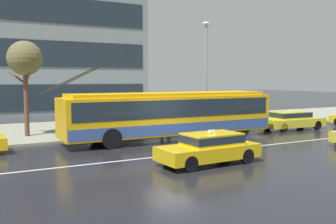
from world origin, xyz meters
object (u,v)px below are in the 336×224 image
object	(u,v)px
street_lamp	(206,66)
pedestrian_walking_past	(118,108)
pedestrian_approaching_curb	(203,103)
taxi_oncoming_near	(210,147)
bus_shelter	(116,103)
taxi_ahead_of_bus	(292,119)
pedestrian_waiting_by_pole	(170,104)
street_tree_bare	(25,60)
trolleybus	(171,114)
pedestrian_at_shelter	(161,106)

from	to	relation	value
street_lamp	pedestrian_walking_past	bearing A→B (deg)	177.34
pedestrian_approaching_curb	taxi_oncoming_near	bearing A→B (deg)	-121.93
taxi_oncoming_near	pedestrian_approaching_curb	distance (m)	11.46
taxi_oncoming_near	street_lamp	bearing A→B (deg)	57.14
bus_shelter	pedestrian_walking_past	xyz separation A→B (m)	(-0.14, -0.69, -0.24)
pedestrian_walking_past	street_lamp	xyz separation A→B (m)	(6.32, -0.29, 2.65)
taxi_ahead_of_bus	pedestrian_waiting_by_pole	size ratio (longest dim) A/B	2.31
street_lamp	street_tree_bare	world-z (taller)	street_lamp
taxi_oncoming_near	trolleybus	bearing A→B (deg)	75.82
pedestrian_at_shelter	pedestrian_waiting_by_pole	distance (m)	2.98
pedestrian_at_shelter	pedestrian_walking_past	xyz separation A→B (m)	(-2.47, 1.09, -0.09)
pedestrian_waiting_by_pole	street_lamp	distance (m)	3.64
taxi_ahead_of_bus	pedestrian_waiting_by_pole	distance (m)	8.53
taxi_oncoming_near	street_tree_bare	xyz separation A→B (m)	(-5.70, 10.62, 3.90)
street_tree_bare	pedestrian_waiting_by_pole	bearing A→B (deg)	-0.72
trolleybus	bus_shelter	bearing A→B (deg)	117.49
pedestrian_at_shelter	bus_shelter	bearing A→B (deg)	142.67
pedestrian_at_shelter	street_tree_bare	size ratio (longest dim) A/B	0.37
street_tree_bare	pedestrian_at_shelter	bearing A→B (deg)	-17.85
pedestrian_at_shelter	street_tree_bare	distance (m)	8.49
bus_shelter	pedestrian_waiting_by_pole	distance (m)	4.22
bus_shelter	street_lamp	world-z (taller)	street_lamp
pedestrian_at_shelter	pedestrian_waiting_by_pole	xyz separation A→B (m)	(1.85, 2.34, -0.06)
trolleybus	street_lamp	world-z (taller)	street_lamp
taxi_oncoming_near	taxi_ahead_of_bus	size ratio (longest dim) A/B	0.93
pedestrian_approaching_curb	pedestrian_walking_past	bearing A→B (deg)	-176.23
taxi_ahead_of_bus	street_tree_bare	bearing A→B (deg)	164.80
pedestrian_approaching_curb	street_lamp	xyz separation A→B (m)	(-0.25, -0.73, 2.56)
pedestrian_at_shelter	street_lamp	xyz separation A→B (m)	(3.85, 0.80, 2.57)
bus_shelter	pedestrian_at_shelter	size ratio (longest dim) A/B	1.74
taxi_oncoming_near	street_lamp	size ratio (longest dim) A/B	0.60
pedestrian_approaching_curb	bus_shelter	bearing A→B (deg)	177.74
pedestrian_approaching_curb	street_tree_bare	size ratio (longest dim) A/B	0.37
taxi_ahead_of_bus	street_tree_bare	size ratio (longest dim) A/B	0.84
bus_shelter	pedestrian_walking_past	distance (m)	0.74
bus_shelter	taxi_ahead_of_bus	bearing A→B (deg)	-18.70
pedestrian_at_shelter	pedestrian_walking_past	bearing A→B (deg)	156.18
pedestrian_at_shelter	taxi_ahead_of_bus	bearing A→B (deg)	-12.92
trolleybus	pedestrian_waiting_by_pole	xyz separation A→B (m)	(2.23, 4.32, 0.24)
taxi_ahead_of_bus	pedestrian_waiting_by_pole	world-z (taller)	pedestrian_waiting_by_pole
trolleybus	street_tree_bare	bearing A→B (deg)	148.56
street_lamp	taxi_oncoming_near	bearing A→B (deg)	-122.86
bus_shelter	pedestrian_walking_past	bearing A→B (deg)	-101.48
taxi_oncoming_near	pedestrian_walking_past	world-z (taller)	pedestrian_walking_past
trolleybus	pedestrian_walking_past	world-z (taller)	trolleybus
taxi_oncoming_near	pedestrian_at_shelter	bearing A→B (deg)	76.65
taxi_ahead_of_bus	pedestrian_walking_past	bearing A→B (deg)	164.63
taxi_ahead_of_bus	pedestrian_walking_past	xyz separation A→B (m)	(-11.54, 3.17, 1.02)
pedestrian_walking_past	street_lamp	bearing A→B (deg)	-2.66
street_tree_bare	taxi_ahead_of_bus	bearing A→B (deg)	-15.20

